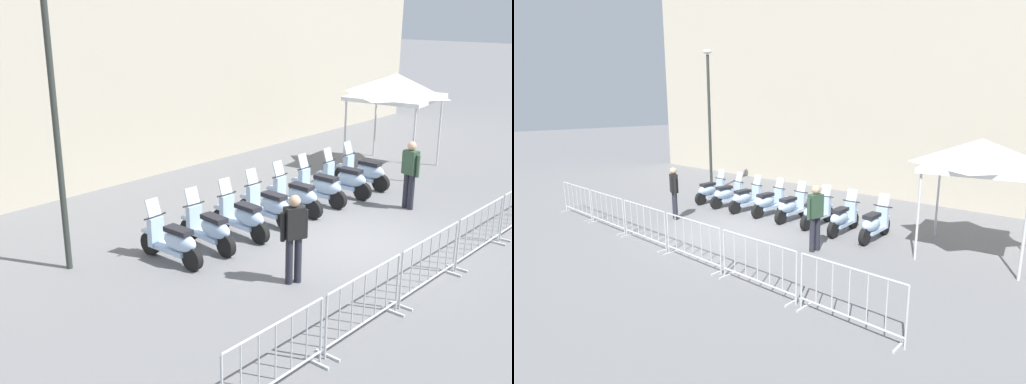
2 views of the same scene
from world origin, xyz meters
The scene contains 17 objects.
ground_plane centered at (0.00, 0.00, 0.00)m, with size 120.00×120.00×0.00m, color slate.
motorcycle_0 centered at (-3.14, 2.46, 0.45)m, with size 0.57×1.73×1.24m.
motorcycle_1 centered at (-2.17, 2.31, 0.45)m, with size 0.69×1.71×1.24m.
motorcycle_2 centered at (-1.19, 2.16, 0.45)m, with size 0.66×1.72×1.24m.
motorcycle_3 centered at (-0.20, 2.13, 0.45)m, with size 0.65×1.72×1.24m.
motorcycle_4 centered at (0.78, 1.99, 0.45)m, with size 0.59×1.72×1.24m.
motorcycle_5 centered at (1.76, 1.86, 0.45)m, with size 0.57×1.73×1.24m.
motorcycle_6 centered at (2.73, 1.65, 0.45)m, with size 0.56×1.73×1.24m.
motorcycle_7 centered at (3.71, 1.56, 0.45)m, with size 0.58×1.73×1.24m.
barrier_segment_0 centered at (-5.57, -1.57, 0.52)m, with size 2.01×0.70×1.07m.
barrier_segment_1 centered at (-3.47, -1.87, 0.52)m, with size 2.01×0.70×1.07m.
barrier_segment_2 centered at (-1.37, -2.16, 0.52)m, with size 2.01×0.70×1.07m.
barrier_segment_3 centered at (0.72, -2.46, 0.52)m, with size 2.01×0.70×1.07m.
street_lamp centered at (-4.51, 3.98, 3.59)m, with size 0.36×0.36×5.98m.
officer_near_row_end centered at (-2.53, 0.01, 0.98)m, with size 0.48×0.38×1.73m.
officer_mid_plaza centered at (2.74, -0.12, 0.98)m, with size 0.33×0.52×1.73m.
canopy_tent centered at (6.14, 1.80, 2.51)m, with size 2.40×2.40×2.91m.
Camera 1 is at (-11.71, -5.54, 5.20)m, focal length 44.01 mm.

